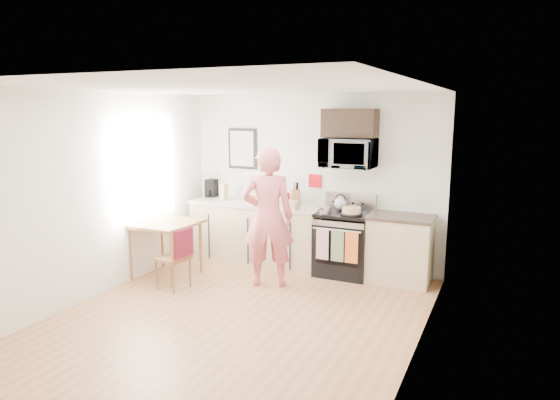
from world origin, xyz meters
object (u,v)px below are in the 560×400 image
at_px(range, 344,245).
at_px(person, 268,217).
at_px(microwave, 348,153).
at_px(cake, 351,211).
at_px(dining_table, 165,228).
at_px(chair, 179,250).

bearing_deg(range, person, -132.45).
height_order(microwave, person, microwave).
bearing_deg(cake, dining_table, -156.67).
bearing_deg(person, chair, 10.15).
xyz_separation_m(person, chair, (-0.96, -0.68, -0.39)).
height_order(range, microwave, microwave).
distance_m(person, cake, 1.20).
relative_size(person, chair, 2.19).
bearing_deg(dining_table, chair, -36.80).
xyz_separation_m(range, chair, (-1.76, -1.55, 0.12)).
relative_size(microwave, person, 0.40).
xyz_separation_m(range, dining_table, (-2.28, -1.16, 0.27)).
bearing_deg(cake, range, 138.78).
bearing_deg(range, chair, -138.73).
bearing_deg(person, range, -157.28).
xyz_separation_m(microwave, person, (-0.80, -0.98, -0.81)).
bearing_deg(microwave, chair, -136.86).
xyz_separation_m(microwave, chair, (-1.76, -1.65, -1.20)).
relative_size(range, microwave, 1.53).
bearing_deg(person, dining_table, -13.88).
bearing_deg(cake, person, -140.96).
distance_m(microwave, chair, 2.70).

